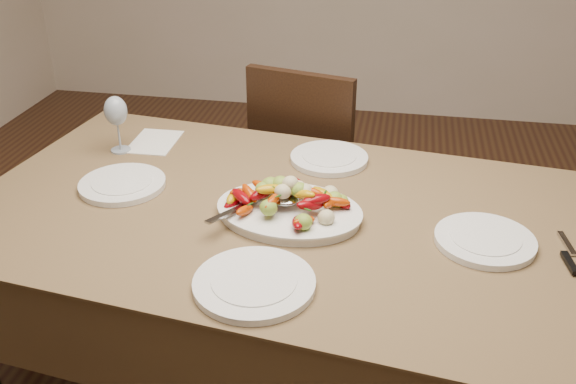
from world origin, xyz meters
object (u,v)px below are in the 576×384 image
at_px(wine_glass, 117,123).
at_px(plate_far, 329,158).
at_px(chair_far, 317,169).
at_px(dining_table, 288,317).
at_px(plate_right, 485,241).
at_px(serving_platter, 289,213).
at_px(plate_near, 254,284).
at_px(plate_left, 122,184).

bearing_deg(wine_glass, plate_far, 4.20).
bearing_deg(wine_glass, chair_far, 42.48).
bearing_deg(dining_table, plate_right, -7.34).
height_order(serving_platter, plate_far, serving_platter).
bearing_deg(wine_glass, plate_right, -17.36).
height_order(chair_far, serving_platter, chair_far).
distance_m(chair_far, plate_near, 1.24).
relative_size(plate_far, wine_glass, 1.23).
bearing_deg(plate_left, dining_table, -5.55).
distance_m(dining_table, chair_far, 0.85).
xyz_separation_m(plate_left, plate_far, (0.59, 0.30, 0.00)).
height_order(plate_right, plate_far, same).
relative_size(dining_table, plate_near, 6.38).
bearing_deg(plate_far, plate_right, -42.03).
relative_size(dining_table, plate_left, 7.13).
distance_m(serving_platter, plate_right, 0.52).
xyz_separation_m(plate_right, plate_near, (-0.54, -0.29, 0.00)).
bearing_deg(plate_left, chair_far, 58.51).
xyz_separation_m(chair_far, serving_platter, (0.04, -0.87, 0.30)).
bearing_deg(plate_left, serving_platter, -8.77).
bearing_deg(dining_table, plate_near, -92.00).
relative_size(chair_far, plate_near, 3.30).
bearing_deg(dining_table, plate_far, 78.32).
relative_size(plate_left, plate_near, 0.90).
bearing_deg(wine_glass, plate_near, -46.67).
distance_m(plate_left, wine_glass, 0.28).
height_order(dining_table, plate_right, plate_right).
bearing_deg(plate_right, plate_near, -151.86).
bearing_deg(plate_right, chair_far, 121.88).
bearing_deg(serving_platter, plate_left, 171.23).
relative_size(serving_platter, wine_glass, 1.94).
distance_m(dining_table, plate_right, 0.66).
distance_m(serving_platter, plate_far, 0.38).
relative_size(chair_far, plate_left, 3.68).
relative_size(plate_left, wine_glass, 1.26).
bearing_deg(plate_right, serving_platter, 175.89).
height_order(plate_left, wine_glass, wine_glass).
relative_size(plate_right, wine_glass, 1.26).
height_order(chair_far, plate_right, chair_far).
relative_size(chair_far, serving_platter, 2.39).
relative_size(plate_right, plate_far, 1.02).
distance_m(plate_far, wine_glass, 0.71).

